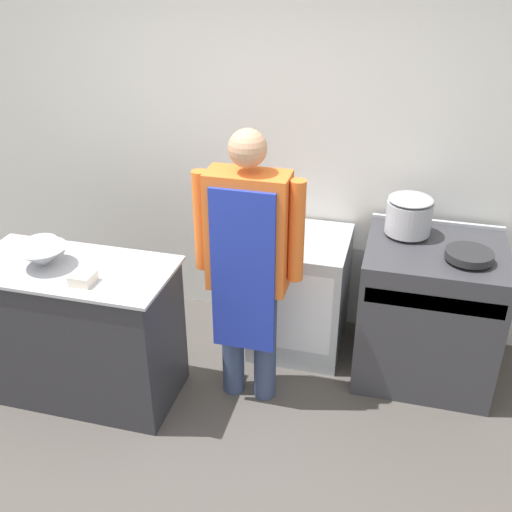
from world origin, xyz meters
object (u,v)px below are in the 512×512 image
Objects in this scene: stock_pot at (409,214)px; person_cook at (248,257)px; saute_pan at (469,255)px; plastic_tub at (83,278)px; mixing_bowl at (42,257)px; stove at (427,311)px; fridge_unit at (300,293)px.

person_cook is at bearing -142.77° from stock_pot.
person_cook is 6.27× the size of saute_pan.
person_cook is 13.97× the size of plastic_tub.
stove is at bearing 19.47° from mixing_bowl.
stock_pot is (1.72, 1.05, 0.13)m from plastic_tub.
stove is 1.13× the size of fridge_unit.
plastic_tub is (-0.85, -0.38, -0.05)m from person_cook.
mixing_bowl is at bearing -160.53° from stove.
stock_pot is at bearing 145.03° from stove.
person_cook is at bearing 12.64° from mixing_bowl.
saute_pan reaches higher than stove.
fridge_unit is (-0.86, 0.08, -0.05)m from stove.
stock_pot is at bearing 24.38° from mixing_bowl.
fridge_unit is 6.73× the size of plastic_tub.
fridge_unit is 2.94× the size of stock_pot.
stock_pot is (2.05, 0.93, 0.10)m from mixing_bowl.
stove is 3.33× the size of stock_pot.
saute_pan is at bearing -11.85° from fridge_unit.
saute_pan reaches higher than fridge_unit.
fridge_unit is at bearing 43.28° from plastic_tub.
mixing_bowl is 2.25m from stock_pot.
fridge_unit is 1.19m from saute_pan.
saute_pan is (1.24, 0.40, -0.02)m from person_cook.
person_cook reaches higher than mixing_bowl.
plastic_tub is 0.45× the size of saute_pan.
saute_pan is at bearing -36.30° from stock_pot.
mixing_bowl is at bearing -164.72° from saute_pan.
saute_pan is (2.41, 0.66, -0.00)m from mixing_bowl.
mixing_bowl is at bearing -167.36° from person_cook.
plastic_tub is at bearing -136.72° from fridge_unit.
fridge_unit is 2.83× the size of mixing_bowl.
plastic_tub is at bearing -159.58° from saute_pan.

